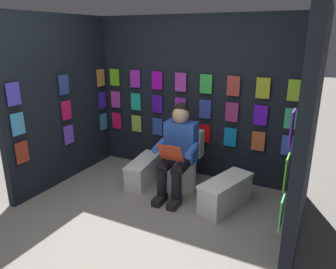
{
  "coord_description": "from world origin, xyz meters",
  "views": [
    {
      "loc": [
        -1.68,
        2.18,
        2.0
      ],
      "look_at": [
        -0.03,
        -1.05,
        0.85
      ],
      "focal_mm": 33.93,
      "sensor_mm": 36.0,
      "label": 1
    }
  ],
  "objects_px": {
    "comic_longbox_near": "(144,170)",
    "toilet": "(184,164)",
    "person_reading": "(178,150)",
    "comic_longbox_far": "(225,193)"
  },
  "relations": [
    {
      "from": "comic_longbox_near",
      "to": "comic_longbox_far",
      "type": "bearing_deg",
      "value": 165.6
    },
    {
      "from": "toilet",
      "to": "comic_longbox_near",
      "type": "distance_m",
      "value": 0.6
    },
    {
      "from": "toilet",
      "to": "person_reading",
      "type": "bearing_deg",
      "value": 89.65
    },
    {
      "from": "person_reading",
      "to": "comic_longbox_near",
      "type": "relative_size",
      "value": 1.5
    },
    {
      "from": "toilet",
      "to": "person_reading",
      "type": "relative_size",
      "value": 0.65
    },
    {
      "from": "toilet",
      "to": "comic_longbox_near",
      "type": "xyz_separation_m",
      "value": [
        0.56,
        0.12,
        -0.16
      ]
    },
    {
      "from": "toilet",
      "to": "comic_longbox_far",
      "type": "height_order",
      "value": "toilet"
    },
    {
      "from": "toilet",
      "to": "comic_longbox_far",
      "type": "xyz_separation_m",
      "value": [
        -0.67,
        0.28,
        -0.14
      ]
    },
    {
      "from": "toilet",
      "to": "comic_longbox_far",
      "type": "relative_size",
      "value": 0.94
    },
    {
      "from": "comic_longbox_near",
      "to": "toilet",
      "type": "bearing_deg",
      "value": -174.73
    }
  ]
}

